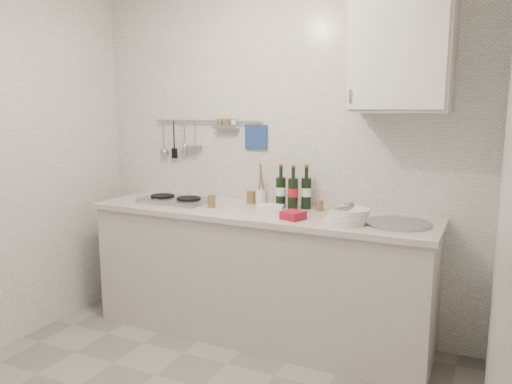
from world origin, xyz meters
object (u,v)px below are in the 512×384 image
at_px(plate_stack_sink, 348,216).
at_px(plate_stack_hob, 175,201).
at_px(wall_cabinet, 401,54).
at_px(wine_bottles, 293,187).
at_px(utensil_crock, 261,195).

bearing_deg(plate_stack_sink, plate_stack_hob, 176.90).
xyz_separation_m(wall_cabinet, wine_bottles, (-0.71, 0.04, -0.87)).
bearing_deg(wine_bottles, wall_cabinet, -3.36).
height_order(wall_cabinet, utensil_crock, wall_cabinet).
height_order(plate_stack_hob, utensil_crock, utensil_crock).
bearing_deg(wine_bottles, plate_stack_hob, -167.41).
bearing_deg(plate_stack_hob, plate_stack_sink, -3.10).
xyz_separation_m(plate_stack_sink, wine_bottles, (-0.47, 0.27, 0.11)).
bearing_deg(plate_stack_sink, utensil_crock, 158.47).
bearing_deg(wall_cabinet, plate_stack_hob, -174.47).
bearing_deg(wine_bottles, plate_stack_sink, -29.57).
height_order(plate_stack_hob, plate_stack_sink, plate_stack_sink).
distance_m(plate_stack_hob, utensil_crock, 0.65).
relative_size(plate_stack_hob, utensil_crock, 0.79).
distance_m(wall_cabinet, plate_stack_sink, 1.04).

